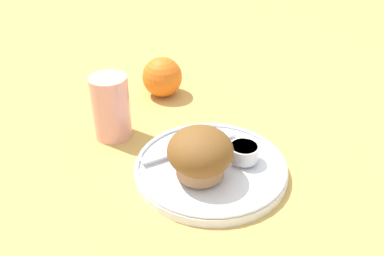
% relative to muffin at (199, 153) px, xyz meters
% --- Properties ---
extents(ground_plane, '(3.00, 3.00, 0.00)m').
position_rel_muffin_xyz_m(ground_plane, '(0.03, -0.00, -0.06)').
color(ground_plane, tan).
extents(plate, '(0.24, 0.24, 0.02)m').
position_rel_muffin_xyz_m(plate, '(0.03, 0.01, -0.05)').
color(plate, white).
rests_on(plate, ground_plane).
extents(muffin, '(0.10, 0.10, 0.08)m').
position_rel_muffin_xyz_m(muffin, '(0.00, 0.00, 0.00)').
color(muffin, '#9E7047').
rests_on(muffin, plate).
extents(cream_ramekin, '(0.05, 0.05, 0.02)m').
position_rel_muffin_xyz_m(cream_ramekin, '(0.08, -0.02, -0.02)').
color(cream_ramekin, silver).
rests_on(cream_ramekin, plate).
extents(berry_pair, '(0.03, 0.01, 0.01)m').
position_rel_muffin_xyz_m(berry_pair, '(0.02, 0.05, -0.03)').
color(berry_pair, '#B7192D').
rests_on(berry_pair, plate).
extents(butter_knife, '(0.17, 0.05, 0.00)m').
position_rel_muffin_xyz_m(butter_knife, '(0.03, 0.06, -0.03)').
color(butter_knife, silver).
rests_on(butter_knife, plate).
extents(orange_fruit, '(0.08, 0.08, 0.08)m').
position_rel_muffin_xyz_m(orange_fruit, '(0.12, 0.27, -0.02)').
color(orange_fruit, orange).
rests_on(orange_fruit, ground_plane).
extents(juice_glass, '(0.07, 0.07, 0.11)m').
position_rel_muffin_xyz_m(juice_glass, '(-0.03, 0.20, 0.00)').
color(juice_glass, '#E5998C').
rests_on(juice_glass, ground_plane).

